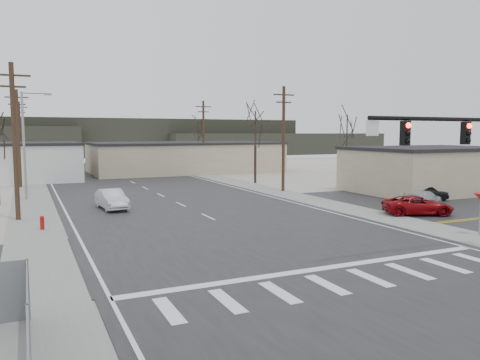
# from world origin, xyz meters

# --- Properties ---
(ground) EXTENTS (140.00, 140.00, 0.00)m
(ground) POSITION_xyz_m (0.00, 0.00, 0.00)
(ground) COLOR silver
(ground) RESTS_ON ground
(main_road) EXTENTS (18.00, 110.00, 0.05)m
(main_road) POSITION_xyz_m (0.00, 15.00, 0.02)
(main_road) COLOR black
(main_road) RESTS_ON ground
(cross_road) EXTENTS (90.00, 10.00, 0.04)m
(cross_road) POSITION_xyz_m (0.00, 0.00, 0.02)
(cross_road) COLOR black
(cross_road) RESTS_ON ground
(parking_lot) EXTENTS (18.00, 20.00, 0.03)m
(parking_lot) POSITION_xyz_m (20.00, 6.00, 0.02)
(parking_lot) COLOR black
(parking_lot) RESTS_ON ground
(sidewalk_left) EXTENTS (3.00, 90.00, 0.06)m
(sidewalk_left) POSITION_xyz_m (-10.60, 20.00, 0.03)
(sidewalk_left) COLOR gray
(sidewalk_left) RESTS_ON ground
(sidewalk_right) EXTENTS (3.00, 90.00, 0.06)m
(sidewalk_right) POSITION_xyz_m (10.60, 20.00, 0.03)
(sidewalk_right) COLOR gray
(sidewalk_right) RESTS_ON ground
(fire_hydrant) EXTENTS (0.24, 0.24, 0.87)m
(fire_hydrant) POSITION_xyz_m (-10.20, 8.00, 0.45)
(fire_hydrant) COLOR #A50C0C
(fire_hydrant) RESTS_ON ground
(building_right_far) EXTENTS (26.30, 14.30, 4.30)m
(building_right_far) POSITION_xyz_m (10.00, 44.00, 2.15)
(building_right_far) COLOR #BEAD91
(building_right_far) RESTS_ON ground
(building_lot) EXTENTS (14.30, 10.30, 4.30)m
(building_lot) POSITION_xyz_m (24.00, 12.00, 2.16)
(building_lot) COLOR #BEAD91
(building_lot) RESTS_ON ground
(upole_left_b) EXTENTS (2.20, 0.30, 10.00)m
(upole_left_b) POSITION_xyz_m (-11.50, 12.00, 5.22)
(upole_left_b) COLOR #412C1E
(upole_left_b) RESTS_ON ground
(upole_left_c) EXTENTS (2.20, 0.30, 10.00)m
(upole_left_c) POSITION_xyz_m (-11.50, 32.00, 5.22)
(upole_left_c) COLOR #412C1E
(upole_left_c) RESTS_ON ground
(upole_left_d) EXTENTS (2.20, 0.30, 10.00)m
(upole_left_d) POSITION_xyz_m (-11.50, 52.00, 5.22)
(upole_left_d) COLOR #412C1E
(upole_left_d) RESTS_ON ground
(upole_right_a) EXTENTS (2.20, 0.30, 10.00)m
(upole_right_a) POSITION_xyz_m (11.50, 18.00, 5.22)
(upole_right_a) COLOR #412C1E
(upole_right_a) RESTS_ON ground
(upole_right_b) EXTENTS (2.20, 0.30, 10.00)m
(upole_right_b) POSITION_xyz_m (11.50, 40.00, 5.22)
(upole_right_b) COLOR #412C1E
(upole_right_b) RESTS_ON ground
(streetlight_main) EXTENTS (2.40, 0.25, 9.00)m
(streetlight_main) POSITION_xyz_m (-10.80, 22.00, 5.09)
(streetlight_main) COLOR gray
(streetlight_main) RESTS_ON ground
(tree_right_mid) EXTENTS (3.74, 3.74, 8.33)m
(tree_right_mid) POSITION_xyz_m (12.50, 26.00, 5.93)
(tree_right_mid) COLOR #31241E
(tree_right_mid) RESTS_ON ground
(tree_right_far) EXTENTS (3.52, 3.52, 7.84)m
(tree_right_far) POSITION_xyz_m (15.00, 52.00, 5.58)
(tree_right_far) COLOR #31241E
(tree_right_far) RESTS_ON ground
(tree_lot) EXTENTS (3.52, 3.52, 7.84)m
(tree_lot) POSITION_xyz_m (22.00, 22.00, 5.58)
(tree_lot) COLOR #31241E
(tree_lot) RESTS_ON ground
(hill_center) EXTENTS (80.00, 18.00, 9.00)m
(hill_center) POSITION_xyz_m (15.00, 96.00, 4.50)
(hill_center) COLOR #333026
(hill_center) RESTS_ON ground
(hill_right) EXTENTS (60.00, 18.00, 5.50)m
(hill_right) POSITION_xyz_m (50.00, 90.00, 2.75)
(hill_right) COLOR #333026
(hill_right) RESTS_ON ground
(sedan_crossing) EXTENTS (1.93, 4.50, 1.44)m
(sedan_crossing) POSITION_xyz_m (-5.28, 14.00, 0.77)
(sedan_crossing) COLOR silver
(sedan_crossing) RESTS_ON main_road
(car_far_a) EXTENTS (4.07, 6.26, 1.69)m
(car_far_a) POSITION_xyz_m (2.01, 47.58, 0.89)
(car_far_a) COLOR black
(car_far_a) RESTS_ON main_road
(car_far_b) EXTENTS (2.89, 4.40, 1.39)m
(car_far_b) POSITION_xyz_m (-7.23, 65.00, 0.74)
(car_far_b) COLOR black
(car_far_b) RESTS_ON main_road
(car_parked_red) EXTENTS (5.11, 3.82, 1.29)m
(car_parked_red) POSITION_xyz_m (13.38, 2.80, 0.68)
(car_parked_red) COLOR maroon
(car_parked_red) RESTS_ON parking_lot
(car_parked_dark_a) EXTENTS (4.06, 2.01, 1.33)m
(car_parked_dark_a) POSITION_xyz_m (18.99, 7.49, 0.70)
(car_parked_dark_a) COLOR black
(car_parked_dark_a) RESTS_ON parking_lot
(car_parked_silver) EXTENTS (4.69, 3.53, 1.26)m
(car_parked_silver) POSITION_xyz_m (16.18, 5.02, 0.67)
(car_parked_silver) COLOR #ABB3B6
(car_parked_silver) RESTS_ON parking_lot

